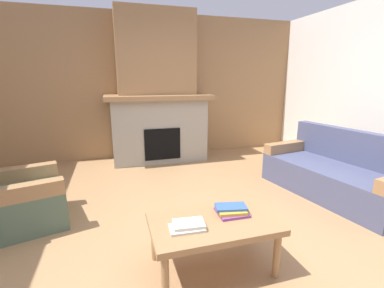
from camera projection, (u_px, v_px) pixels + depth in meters
The scene contains 8 objects.
ground at pixel (203, 229), 2.80m from camera, with size 9.00×9.00×0.00m, color #9E754C.
wall_back_wood_panel at pixel (154, 87), 5.27m from camera, with size 6.00×0.12×2.70m, color #997047.
fireplace at pixel (158, 98), 4.96m from camera, with size 1.90×0.82×2.70m.
couch at pixel (336, 174), 3.58m from camera, with size 1.12×1.91×0.85m.
armchair at pixel (17, 200), 2.80m from camera, with size 0.94×0.94×0.85m.
coffee_table at pixel (213, 226), 2.15m from camera, with size 1.00×0.60×0.43m.
book_stack_near_edge at pixel (188, 226), 2.01m from camera, with size 0.28×0.19×0.04m.
book_stack_center at pixel (232, 210), 2.23m from camera, with size 0.28×0.23×0.07m.
Camera 1 is at (-0.83, -2.37, 1.53)m, focal length 25.18 mm.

